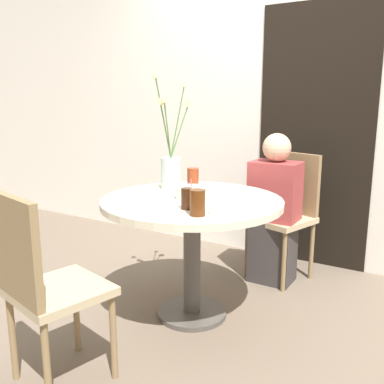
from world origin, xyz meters
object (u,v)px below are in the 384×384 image
(side_plate, at_px, (226,211))
(drink_glass_2, at_px, (193,178))
(chair_near_front, at_px, (287,208))
(person_guest, at_px, (274,214))
(drink_glass_0, at_px, (198,203))
(flower_vase, at_px, (171,164))
(drink_glass_1, at_px, (187,199))
(birthday_cake, at_px, (191,193))
(chair_right_flank, at_px, (43,280))

(side_plate, height_order, drink_glass_2, drink_glass_2)
(chair_near_front, xyz_separation_m, person_guest, (-0.05, -0.15, -0.02))
(person_guest, bearing_deg, drink_glass_0, -90.94)
(side_plate, height_order, person_guest, person_guest)
(drink_glass_0, distance_m, person_guest, 1.11)
(side_plate, distance_m, drink_glass_2, 0.64)
(drink_glass_2, distance_m, person_guest, 0.70)
(flower_vase, relative_size, person_guest, 0.68)
(chair_near_front, bearing_deg, flower_vase, -108.23)
(drink_glass_1, bearing_deg, person_guest, 82.39)
(drink_glass_2, bearing_deg, side_plate, -43.10)
(birthday_cake, distance_m, drink_glass_2, 0.31)
(drink_glass_0, bearing_deg, birthday_cake, 126.64)
(side_plate, distance_m, drink_glass_0, 0.18)
(chair_near_front, distance_m, chair_right_flank, 1.90)
(chair_right_flank, bearing_deg, chair_near_front, -91.99)
(chair_right_flank, bearing_deg, flower_vase, -74.93)
(chair_near_front, bearing_deg, drink_glass_0, -75.73)
(person_guest, bearing_deg, chair_near_front, 72.68)
(drink_glass_0, relative_size, drink_glass_1, 1.16)
(drink_glass_0, height_order, drink_glass_1, drink_glass_0)
(flower_vase, distance_m, side_plate, 0.68)
(chair_near_front, relative_size, person_guest, 0.85)
(chair_right_flank, xyz_separation_m, drink_glass_1, (0.32, 0.70, 0.27))
(birthday_cake, xyz_separation_m, drink_glass_2, (-0.15, 0.27, 0.03))
(flower_vase, xyz_separation_m, drink_glass_0, (0.47, -0.47, -0.10))
(side_plate, relative_size, drink_glass_2, 1.48)
(drink_glass_0, height_order, drink_glass_2, drink_glass_2)
(flower_vase, distance_m, person_guest, 0.87)
(chair_near_front, relative_size, birthday_cake, 5.13)
(drink_glass_1, distance_m, drink_glass_2, 0.55)
(chair_right_flank, bearing_deg, drink_glass_2, -79.93)
(drink_glass_0, relative_size, person_guest, 0.12)
(side_plate, relative_size, person_guest, 0.18)
(chair_right_flank, relative_size, drink_glass_1, 8.09)
(chair_near_front, bearing_deg, chair_right_flank, -88.01)
(flower_vase, height_order, drink_glass_2, flower_vase)
(drink_glass_0, height_order, person_guest, person_guest)
(drink_glass_0, xyz_separation_m, person_guest, (0.02, 1.06, -0.30))
(birthday_cake, relative_size, flower_vase, 0.24)
(flower_vase, height_order, drink_glass_0, flower_vase)
(chair_right_flank, height_order, drink_glass_2, chair_right_flank)
(drink_glass_1, bearing_deg, side_plate, 13.81)
(person_guest, bearing_deg, chair_right_flank, -105.15)
(drink_glass_1, relative_size, person_guest, 0.11)
(drink_glass_1, height_order, drink_glass_2, drink_glass_2)
(chair_right_flank, relative_size, side_plate, 4.69)
(flower_vase, bearing_deg, chair_right_flank, -88.27)
(birthday_cake, bearing_deg, flower_vase, 146.03)
(chair_near_front, height_order, chair_right_flank, same)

